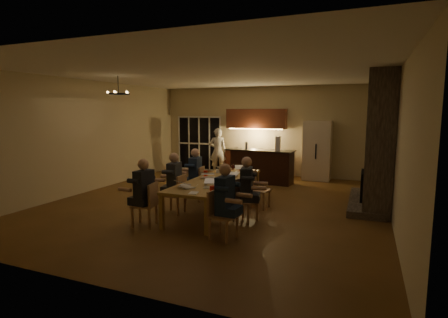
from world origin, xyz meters
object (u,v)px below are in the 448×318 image
at_px(dining_table, 217,195).
at_px(person_right_near, 225,201).
at_px(refrigerator, 317,150).
at_px(laptop_f, 241,168).
at_px(person_right_mid, 246,189).
at_px(chair_left_far, 194,184).
at_px(chair_right_mid, 246,201).
at_px(chair_left_near, 144,204).
at_px(bar_blender, 278,144).
at_px(laptop_e, 225,167).
at_px(plate_near, 219,185).
at_px(can_cola, 233,167).
at_px(plate_far, 245,174).
at_px(laptop_a, 187,182).
at_px(can_right, 236,175).
at_px(laptop_b, 212,183).
at_px(person_left_near, 144,193).
at_px(mug_mid, 227,174).
at_px(laptop_d, 229,175).
at_px(chair_left_mid, 174,194).
at_px(person_left_far, 195,175).
at_px(chair_right_far, 260,190).
at_px(person_left_mid, 175,183).
at_px(chandelier, 119,94).
at_px(redcup_mid, 206,173).
at_px(mug_back, 218,171).
at_px(plate_left, 185,185).
at_px(bar_island, 262,166).
at_px(can_silver, 206,182).
at_px(laptop_c, 208,173).
at_px(redcup_far, 241,168).
at_px(standing_person, 218,151).
at_px(chair_right_near, 224,215).
at_px(bar_bottle, 246,146).

distance_m(dining_table, person_right_near, 1.82).
distance_m(refrigerator, laptop_f, 3.96).
bearing_deg(person_right_near, person_right_mid, 0.80).
height_order(chair_left_far, chair_right_mid, same).
distance_m(chair_left_near, bar_blender, 5.33).
distance_m(laptop_e, plate_near, 1.71).
bearing_deg(person_right_near, can_cola, 21.76).
height_order(chair_left_far, plate_far, chair_left_far).
height_order(person_right_mid, laptop_a, person_right_mid).
distance_m(refrigerator, can_right, 4.59).
xyz_separation_m(chair_left_far, laptop_b, (1.19, -1.55, 0.42)).
relative_size(person_right_mid, laptop_e, 4.31).
height_order(person_left_near, person_right_mid, same).
xyz_separation_m(laptop_e, mug_mid, (0.28, -0.52, -0.06)).
bearing_deg(laptop_f, laptop_a, -125.26).
xyz_separation_m(chair_right_mid, mug_mid, (-0.82, 1.01, 0.36)).
distance_m(laptop_d, bar_blender, 3.53).
height_order(refrigerator, plate_near, refrigerator).
height_order(laptop_d, bar_blender, bar_blender).
xyz_separation_m(refrigerator, laptop_a, (-1.86, -5.83, -0.14)).
distance_m(chair_left_mid, plate_far, 1.86).
distance_m(person_left_far, laptop_f, 1.20).
relative_size(chair_right_far, person_left_mid, 0.64).
bearing_deg(chair_right_mid, chandelier, 96.06).
xyz_separation_m(person_left_mid, redcup_mid, (0.42, 0.78, 0.12)).
relative_size(laptop_f, mug_back, 3.20).
bearing_deg(can_cola, plate_left, -94.85).
xyz_separation_m(laptop_a, laptop_e, (-0.00, 2.10, 0.00)).
xyz_separation_m(person_right_near, person_left_mid, (-1.71, 1.12, 0.00)).
bearing_deg(redcup_mid, bar_island, 81.50).
height_order(laptop_a, can_silver, laptop_a).
relative_size(chair_left_far, bar_blender, 1.95).
relative_size(chair_right_mid, laptop_b, 2.78).
distance_m(laptop_c, can_cola, 1.38).
xyz_separation_m(chair_right_mid, chair_right_far, (-0.02, 1.10, 0.00)).
xyz_separation_m(laptop_e, plate_left, (-0.12, -1.92, -0.10)).
height_order(bar_island, can_silver, bar_island).
relative_size(chair_left_near, laptop_c, 2.78).
relative_size(bar_island, redcup_far, 17.37).
xyz_separation_m(redcup_mid, plate_left, (0.09, -1.21, -0.05)).
relative_size(standing_person, plate_near, 7.29).
distance_m(redcup_far, can_right, 0.99).
distance_m(chair_left_near, plate_near, 1.60).
distance_m(chair_right_near, chandelier, 4.58).
bearing_deg(chair_right_mid, can_silver, 116.78).
bearing_deg(redcup_mid, laptop_f, 48.35).
distance_m(plate_far, bar_bottle, 2.94).
relative_size(bar_island, person_left_far, 1.51).
bearing_deg(chair_left_mid, can_silver, 78.83).
distance_m(person_left_near, laptop_d, 1.98).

